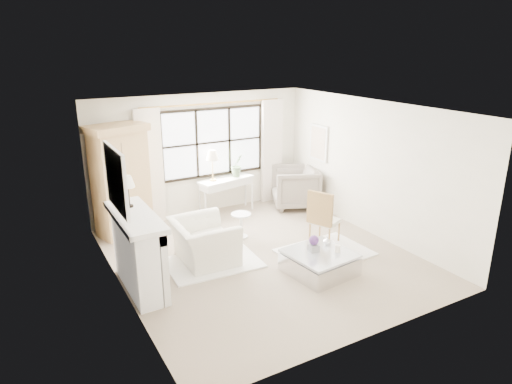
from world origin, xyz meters
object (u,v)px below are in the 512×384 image
at_px(club_armchair, 204,241).
at_px(coffee_table, 319,263).
at_px(armoire, 121,180).
at_px(console_table, 226,195).

height_order(club_armchair, coffee_table, club_armchair).
distance_m(armoire, club_armchair, 2.30).
relative_size(console_table, club_armchair, 1.17).
distance_m(armoire, console_table, 2.47).
bearing_deg(armoire, coffee_table, -70.90).
bearing_deg(console_table, coffee_table, -100.23).
height_order(armoire, console_table, armoire).
bearing_deg(coffee_table, club_armchair, 131.84).
bearing_deg(coffee_table, console_table, 85.06).
bearing_deg(club_armchair, armoire, 26.48).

